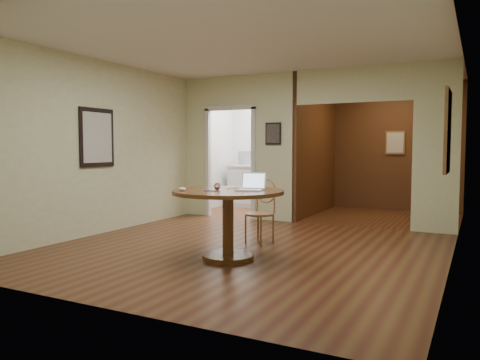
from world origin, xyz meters
The scene contains 11 objects.
floor centered at (0.00, 0.00, 0.00)m, with size 5.00×5.00×0.00m, color #451E13.
room_shell centered at (-0.47, 3.10, 1.29)m, with size 5.20×7.50×5.00m.
dining_table centered at (0.08, -0.49, 0.62)m, with size 1.34×1.34×0.84m.
chair centered at (0.05, 0.56, 0.51)m, with size 0.47×0.47×0.91m.
open_laptop centered at (0.35, -0.39, 0.90)m, with size 0.33×0.30×0.21m.
closed_laptop centered at (0.07, -0.22, 0.85)m, with size 0.30×0.19×0.02m, color silver.
mouse centered at (-0.35, -0.84, 0.86)m, with size 0.11×0.06×0.04m, color white.
wine_glass centered at (-0.06, -0.51, 0.88)m, with size 0.08×0.08×0.09m, color white, non-canonical shape.
pen centered at (-0.03, -0.72, 0.84)m, with size 0.01×0.01×0.15m, color navy.
kitchen_cabinet centered at (-1.35, 4.20, 0.47)m, with size 2.06×0.60×0.94m.
grocery_bag centered at (-1.12, 4.20, 1.10)m, with size 0.33×0.28×0.33m, color #C0B08C.
Camera 1 is at (2.76, -5.40, 1.35)m, focal length 35.00 mm.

